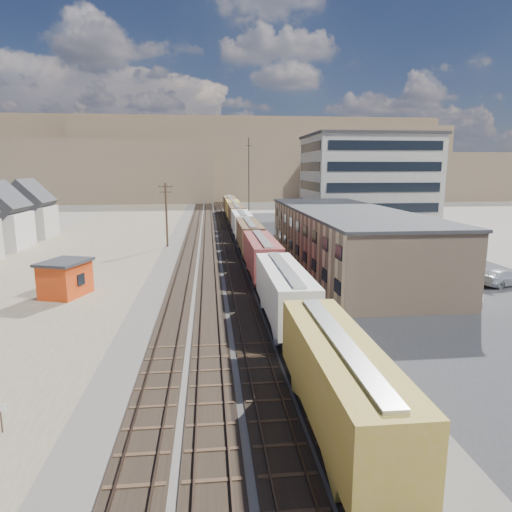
{
  "coord_description": "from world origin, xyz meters",
  "views": [
    {
      "loc": [
        -1.94,
        -29.99,
        12.2
      ],
      "look_at": [
        3.0,
        17.52,
        3.0
      ],
      "focal_mm": 32.0,
      "sensor_mm": 36.0,
      "label": 1
    }
  ],
  "objects": [
    {
      "name": "hills_north",
      "position": [
        0.17,
        167.92,
        14.1
      ],
      "size": [
        265.0,
        80.0,
        32.0
      ],
      "color": "brown",
      "rests_on": "ground"
    },
    {
      "name": "parked_car_far",
      "position": [
        30.58,
        51.76,
        0.67
      ],
      "size": [
        1.78,
        3.99,
        1.33
      ],
      "primitive_type": "imported",
      "rotation": [
        0.0,
        0.0,
        0.05
      ],
      "color": "silver",
      "rests_on": "ground"
    },
    {
      "name": "office_tower",
      "position": [
        27.95,
        54.95,
        9.26
      ],
      "size": [
        22.6,
        18.6,
        18.45
      ],
      "color": "#9E998E",
      "rests_on": "ground"
    },
    {
      "name": "parked_car_blue",
      "position": [
        24.0,
        36.49,
        0.81
      ],
      "size": [
        4.79,
        6.43,
        1.62
      ],
      "primitive_type": "imported",
      "rotation": [
        0.0,
        0.0,
        0.41
      ],
      "color": "navy",
      "rests_on": "ground"
    },
    {
      "name": "maintenance_shed",
      "position": [
        -15.82,
        14.45,
        1.8
      ],
      "size": [
        5.05,
        5.73,
        3.51
      ],
      "color": "red",
      "rests_on": "ground"
    },
    {
      "name": "utility_pole_north",
      "position": [
        -8.5,
        42.0,
        5.3
      ],
      "size": [
        2.2,
        0.32,
        10.0
      ],
      "color": "#382619",
      "rests_on": "ground"
    },
    {
      "name": "freight_train",
      "position": [
        3.8,
        41.93,
        2.79
      ],
      "size": [
        3.0,
        119.74,
        4.46
      ],
      "color": "black",
      "rests_on": "ground"
    },
    {
      "name": "warehouse",
      "position": [
        14.98,
        25.0,
        3.65
      ],
      "size": [
        12.4,
        40.4,
        7.25
      ],
      "color": "tan",
      "rests_on": "ground"
    },
    {
      "name": "asphalt_lot",
      "position": [
        22.0,
        35.0,
        0.02
      ],
      "size": [
        26.0,
        120.0,
        0.04
      ],
      "primitive_type": "cube",
      "color": "#232326",
      "rests_on": "ground"
    },
    {
      "name": "rail_tracks",
      "position": [
        -0.55,
        50.0,
        0.11
      ],
      "size": [
        11.4,
        200.0,
        0.24
      ],
      "color": "black",
      "rests_on": "ground"
    },
    {
      "name": "ballast_bed",
      "position": [
        0.0,
        50.0,
        0.03
      ],
      "size": [
        18.0,
        200.0,
        0.06
      ],
      "primitive_type": "cube",
      "color": "#4C4742",
      "rests_on": "ground"
    },
    {
      "name": "sign_post",
      "position": [
        -11.77,
        -9.43,
        1.0
      ],
      "size": [
        0.56,
        0.09,
        1.45
      ],
      "color": "#382619",
      "rests_on": "ground"
    },
    {
      "name": "parked_car_white",
      "position": [
        22.16,
        9.79,
        0.79
      ],
      "size": [
        2.32,
        4.97,
        1.58
      ],
      "primitive_type": "imported",
      "rotation": [
        0.0,
        0.0,
        -0.14
      ],
      "color": "white",
      "rests_on": "ground"
    },
    {
      "name": "parked_car_silver",
      "position": [
        28.83,
        13.83,
        0.85
      ],
      "size": [
        6.32,
        4.21,
        1.7
      ],
      "primitive_type": "imported",
      "rotation": [
        0.0,
        0.0,
        1.91
      ],
      "color": "#9DA0A5",
      "rests_on": "ground"
    },
    {
      "name": "radio_mast",
      "position": [
        6.0,
        60.0,
        9.12
      ],
      "size": [
        1.2,
        0.16,
        18.0
      ],
      "color": "black",
      "rests_on": "ground"
    },
    {
      "name": "dirt_yard",
      "position": [
        -20.0,
        40.0,
        0.01
      ],
      "size": [
        24.0,
        180.0,
        0.03
      ],
      "primitive_type": "cube",
      "color": "#6C5F4A",
      "rests_on": "ground"
    },
    {
      "name": "ground",
      "position": [
        0.0,
        0.0,
        0.0
      ],
      "size": [
        300.0,
        300.0,
        0.0
      ],
      "primitive_type": "plane",
      "color": "#6B6356",
      "rests_on": "ground"
    }
  ]
}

